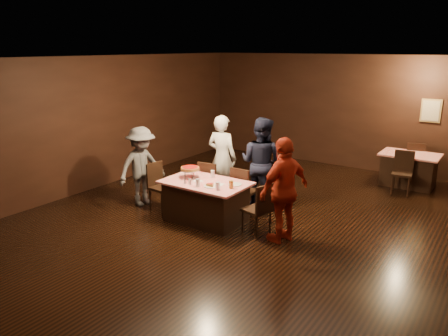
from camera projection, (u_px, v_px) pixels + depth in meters
The scene contains 23 objects.
room at pixel (246, 109), 7.59m from camera, with size 10.00×10.04×3.02m.
main_table at pixel (206, 201), 8.20m from camera, with size 1.60×1.00×0.77m, color red.
back_table at pixel (409, 170), 10.30m from camera, with size 1.30×0.90×0.77m, color red.
chair_far_left at pixel (212, 183), 8.99m from camera, with size 0.42×0.42×0.95m, color black.
chair_far_right at pixel (245, 190), 8.56m from camera, with size 0.42×0.42×0.95m, color black.
chair_end_left at pixel (162, 187), 8.77m from camera, with size 0.42×0.42×0.95m, color black.
chair_end_right at pixel (257, 209), 7.59m from camera, with size 0.42×0.42×0.95m, color black.
chair_back_near at pixel (402, 173), 9.72m from camera, with size 0.42×0.42×0.95m, color black.
chair_back_far at pixel (414, 161), 10.75m from camera, with size 0.42×0.42×0.95m, color black.
diner_white_jacket at pixel (222, 158), 9.24m from camera, with size 0.67×0.44×1.83m, color silver.
diner_navy_hoodie at pixel (261, 163), 8.81m from camera, with size 0.90×0.70×1.85m, color black.
diner_grey_knit at pixel (142, 166), 8.95m from camera, with size 1.06×0.61×1.64m, color #5B5C5F.
diner_red_shirt at pixel (284, 190), 7.22m from camera, with size 1.05×0.44×1.80m, color #A82714.
pizza_stand at pixel (190, 169), 8.31m from camera, with size 0.38×0.38×0.22m.
plate_with_slice at pixel (211, 185), 7.81m from camera, with size 0.25×0.25×0.06m.
plate_empty at pixel (235, 184), 7.92m from camera, with size 0.25×0.25×0.01m, color white.
glass_front_left at pixel (198, 183), 7.81m from camera, with size 0.08×0.08×0.14m, color silver.
glass_front_right at pixel (218, 186), 7.64m from camera, with size 0.08×0.08×0.14m, color silver.
glass_amber at pixel (231, 184), 7.72m from camera, with size 0.08×0.08×0.14m, color #BF7F26.
glass_back at pixel (213, 174), 8.35m from camera, with size 0.08×0.08×0.14m, color silver.
condiments at pixel (188, 181), 7.96m from camera, with size 0.17×0.10×0.09m.
napkin_center at pixel (219, 184), 7.94m from camera, with size 0.16×0.16×0.01m, color white.
napkin_left at pixel (197, 181), 8.14m from camera, with size 0.16×0.16×0.01m, color white.
Camera 1 is at (3.94, -6.49, 3.20)m, focal length 35.00 mm.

